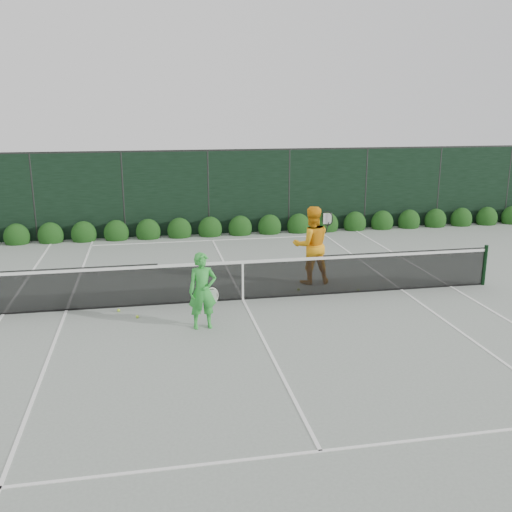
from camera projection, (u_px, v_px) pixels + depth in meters
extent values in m
plane|color=gray|center=(243.00, 300.00, 13.83)|extent=(80.00, 80.00, 0.00)
cylinder|color=black|center=(485.00, 265.00, 14.86)|extent=(0.10, 0.10, 1.07)
cube|color=black|center=(61.00, 290.00, 12.94)|extent=(4.40, 0.01, 1.02)
cube|color=black|center=(243.00, 281.00, 13.71)|extent=(4.00, 0.01, 0.96)
cube|color=black|center=(406.00, 271.00, 14.46)|extent=(4.40, 0.01, 1.02)
cube|color=white|center=(243.00, 262.00, 13.59)|extent=(12.80, 0.03, 0.07)
cube|color=black|center=(243.00, 299.00, 13.83)|extent=(12.80, 0.02, 0.04)
cube|color=white|center=(243.00, 282.00, 13.72)|extent=(0.05, 0.03, 0.91)
imported|color=green|center=(203.00, 291.00, 11.89)|extent=(0.62, 0.43, 1.63)
torus|color=silver|center=(212.00, 296.00, 12.06)|extent=(0.30, 0.09, 0.30)
cylinder|color=black|center=(212.00, 307.00, 12.13)|extent=(0.10, 0.03, 0.30)
imported|color=#FFA515|center=(311.00, 245.00, 14.90)|extent=(1.01, 0.79, 2.06)
torus|color=black|center=(327.00, 219.00, 14.59)|extent=(0.27, 0.19, 0.30)
cylinder|color=black|center=(327.00, 228.00, 14.65)|extent=(0.10, 0.03, 0.30)
cube|color=white|center=(3.00, 314.00, 12.84)|extent=(0.06, 23.77, 0.01)
cube|color=white|center=(451.00, 286.00, 14.82)|extent=(0.06, 23.77, 0.01)
cube|color=white|center=(66.00, 310.00, 13.08)|extent=(0.06, 23.77, 0.01)
cube|color=white|center=(401.00, 289.00, 14.58)|extent=(0.06, 23.77, 0.01)
cube|color=white|center=(198.00, 212.00, 25.12)|extent=(11.03, 0.06, 0.01)
cube|color=white|center=(213.00, 240.00, 19.91)|extent=(8.23, 0.06, 0.01)
cube|color=white|center=(321.00, 451.00, 7.75)|extent=(8.23, 0.06, 0.01)
cube|color=white|center=(243.00, 299.00, 13.83)|extent=(0.06, 12.80, 0.01)
cube|color=black|center=(208.00, 193.00, 20.57)|extent=(32.00, 0.06, 3.00)
cube|color=#262826|center=(207.00, 150.00, 20.18)|extent=(32.00, 0.06, 0.06)
cylinder|color=#262826|center=(34.00, 198.00, 19.48)|extent=(0.08, 0.08, 3.00)
cylinder|color=#262826|center=(123.00, 196.00, 20.03)|extent=(0.08, 0.08, 3.00)
cylinder|color=#262826|center=(208.00, 193.00, 20.57)|extent=(0.08, 0.08, 3.00)
cylinder|color=#262826|center=(289.00, 191.00, 21.12)|extent=(0.08, 0.08, 3.00)
cylinder|color=#262826|center=(365.00, 189.00, 21.66)|extent=(0.08, 0.08, 3.00)
cylinder|color=#262826|center=(438.00, 187.00, 22.20)|extent=(0.08, 0.08, 3.00)
cylinder|color=#262826|center=(508.00, 185.00, 22.75)|extent=(0.08, 0.08, 3.00)
ellipsoid|color=#12350E|center=(17.00, 237.00, 19.37)|extent=(0.86, 0.65, 0.94)
ellipsoid|color=#12350E|center=(51.00, 236.00, 19.57)|extent=(0.86, 0.65, 0.94)
ellipsoid|color=#12350E|center=(84.00, 234.00, 19.76)|extent=(0.86, 0.65, 0.94)
ellipsoid|color=#12350E|center=(116.00, 233.00, 19.96)|extent=(0.86, 0.65, 0.94)
ellipsoid|color=#12350E|center=(148.00, 232.00, 20.16)|extent=(0.86, 0.65, 0.94)
ellipsoid|color=#12350E|center=(179.00, 231.00, 20.36)|extent=(0.86, 0.65, 0.94)
ellipsoid|color=#12350E|center=(210.00, 229.00, 20.56)|extent=(0.86, 0.65, 0.94)
ellipsoid|color=#12350E|center=(240.00, 228.00, 20.76)|extent=(0.86, 0.65, 0.94)
ellipsoid|color=#12350E|center=(270.00, 227.00, 20.96)|extent=(0.86, 0.65, 0.94)
ellipsoid|color=#12350E|center=(299.00, 226.00, 21.16)|extent=(0.86, 0.65, 0.94)
ellipsoid|color=#12350E|center=(327.00, 225.00, 21.36)|extent=(0.86, 0.65, 0.94)
ellipsoid|color=#12350E|center=(355.00, 224.00, 21.56)|extent=(0.86, 0.65, 0.94)
ellipsoid|color=#12350E|center=(382.00, 223.00, 21.76)|extent=(0.86, 0.65, 0.94)
ellipsoid|color=#12350E|center=(409.00, 222.00, 21.96)|extent=(0.86, 0.65, 0.94)
ellipsoid|color=#12350E|center=(435.00, 221.00, 22.16)|extent=(0.86, 0.65, 0.94)
ellipsoid|color=#12350E|center=(461.00, 220.00, 22.36)|extent=(0.86, 0.65, 0.94)
ellipsoid|color=#12350E|center=(487.00, 219.00, 22.56)|extent=(0.86, 0.65, 0.94)
ellipsoid|color=#12350E|center=(512.00, 218.00, 22.76)|extent=(0.86, 0.65, 0.94)
sphere|color=#BBE933|center=(119.00, 310.00, 13.02)|extent=(0.07, 0.07, 0.07)
sphere|color=#BBE933|center=(200.00, 310.00, 13.05)|extent=(0.07, 0.07, 0.07)
sphere|color=#BBE933|center=(299.00, 289.00, 14.49)|extent=(0.07, 0.07, 0.07)
sphere|color=#BBE933|center=(137.00, 317.00, 12.62)|extent=(0.07, 0.07, 0.07)
sphere|color=#BBE933|center=(358.00, 290.00, 14.41)|extent=(0.07, 0.07, 0.07)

